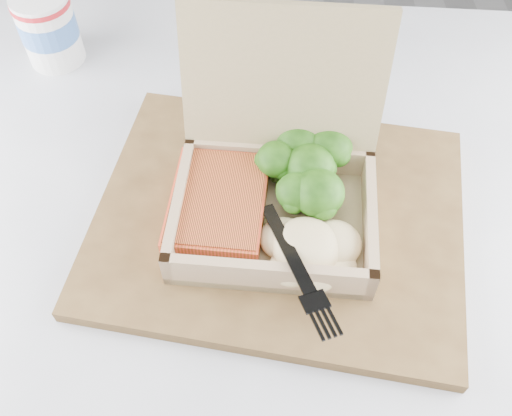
{
  "coord_description": "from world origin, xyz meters",
  "views": [
    {
      "loc": [
        0.28,
        -0.41,
        1.25
      ],
      "look_at": [
        0.28,
        -0.08,
        0.79
      ],
      "focal_mm": 40.0,
      "sensor_mm": 36.0,
      "label": 1
    }
  ],
  "objects_px": {
    "cafe_table": "(255,310)",
    "takeout_container": "(277,174)",
    "serving_tray": "(279,218)",
    "paper_cup": "(48,27)"
  },
  "relations": [
    {
      "from": "cafe_table",
      "to": "takeout_container",
      "type": "distance_m",
      "value": 0.26
    },
    {
      "from": "cafe_table",
      "to": "paper_cup",
      "type": "relative_size",
      "value": 9.61
    },
    {
      "from": "paper_cup",
      "to": "serving_tray",
      "type": "bearing_deg",
      "value": -43.65
    },
    {
      "from": "cafe_table",
      "to": "paper_cup",
      "type": "distance_m",
      "value": 0.46
    },
    {
      "from": "serving_tray",
      "to": "takeout_container",
      "type": "height_order",
      "value": "takeout_container"
    },
    {
      "from": "serving_tray",
      "to": "takeout_container",
      "type": "relative_size",
      "value": 1.74
    },
    {
      "from": "serving_tray",
      "to": "takeout_container",
      "type": "distance_m",
      "value": 0.06
    },
    {
      "from": "cafe_table",
      "to": "serving_tray",
      "type": "height_order",
      "value": "serving_tray"
    },
    {
      "from": "cafe_table",
      "to": "serving_tray",
      "type": "xyz_separation_m",
      "value": [
        0.03,
        0.01,
        0.2
      ]
    },
    {
      "from": "serving_tray",
      "to": "paper_cup",
      "type": "xyz_separation_m",
      "value": [
        -0.29,
        0.28,
        0.04
      ]
    }
  ]
}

